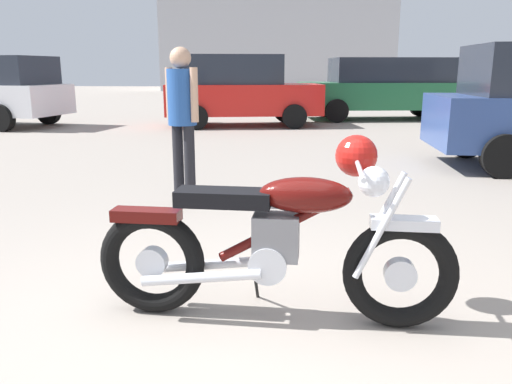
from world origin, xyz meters
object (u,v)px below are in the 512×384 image
(dark_sedan_left, at_px, (240,90))
(pale_sedan_back, at_px, (386,86))
(bystander, at_px, (182,110))
(vintage_motorcycle, at_px, (282,239))

(dark_sedan_left, xyz_separation_m, pale_sedan_back, (3.98, 2.15, 0.02))
(dark_sedan_left, relative_size, pale_sedan_back, 0.84)
(bystander, height_order, pale_sedan_back, pale_sedan_back)
(vintage_motorcycle, distance_m, dark_sedan_left, 10.49)
(bystander, distance_m, dark_sedan_left, 7.85)
(vintage_motorcycle, relative_size, pale_sedan_back, 0.42)
(pale_sedan_back, bearing_deg, vintage_motorcycle, 70.19)
(bystander, height_order, dark_sedan_left, dark_sedan_left)
(vintage_motorcycle, relative_size, dark_sedan_left, 0.50)
(bystander, bearing_deg, pale_sedan_back, -165.55)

